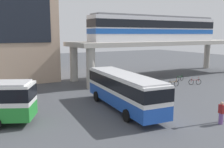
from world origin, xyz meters
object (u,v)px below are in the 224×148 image
(bicycle_red, at_px, (195,82))
(bicycle_green, at_px, (180,78))
(bicycle_brown, at_px, (173,84))
(pedestrian_near_building, at_px, (221,114))
(bus_main, at_px, (123,88))
(train, at_px, (157,28))

(bicycle_red, distance_m, bicycle_green, 2.91)
(bicycle_brown, height_order, bicycle_red, same)
(bicycle_green, distance_m, pedestrian_near_building, 17.57)
(bicycle_green, bearing_deg, bus_main, -152.28)
(pedestrian_near_building, bearing_deg, train, 63.69)
(train, relative_size, pedestrian_near_building, 12.97)
(train, relative_size, bicycle_brown, 12.49)
(bicycle_red, bearing_deg, bicycle_brown, 172.25)
(bus_main, bearing_deg, bicycle_brown, 25.40)
(bicycle_red, bearing_deg, train, 93.66)
(bus_main, height_order, bicycle_green, bus_main)
(bus_main, height_order, pedestrian_near_building, bus_main)
(train, relative_size, bus_main, 1.99)
(train, relative_size, bicycle_green, 12.68)
(pedestrian_near_building, bearing_deg, bus_main, 122.61)
(train, xyz_separation_m, bicycle_brown, (-2.98, -7.16, -7.23))
(train, xyz_separation_m, pedestrian_near_building, (-9.45, -19.12, -6.78))
(train, distance_m, bicycle_green, 8.66)
(train, distance_m, bicycle_brown, 10.60)
(bicycle_red, bearing_deg, bus_main, -161.90)
(bicycle_brown, relative_size, bicycle_red, 1.07)
(bus_main, bearing_deg, pedestrian_near_building, -57.39)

